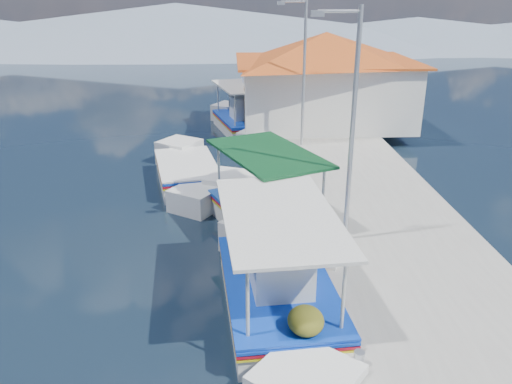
{
  "coord_description": "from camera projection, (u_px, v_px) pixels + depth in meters",
  "views": [
    {
      "loc": [
        1.59,
        -10.33,
        6.84
      ],
      "look_at": [
        2.26,
        3.54,
        1.3
      ],
      "focal_mm": 35.93,
      "sensor_mm": 36.0,
      "label": 1
    }
  ],
  "objects": [
    {
      "name": "caique_green_canopy",
      "position": [
        268.0,
        217.0,
        15.46
      ],
      "size": [
        4.03,
        6.8,
        2.76
      ],
      "rotation": [
        0.0,
        0.0,
        -0.4
      ],
      "color": "white",
      "rests_on": "ground"
    },
    {
      "name": "harbor_building",
      "position": [
        325.0,
        77.0,
        25.21
      ],
      "size": [
        10.49,
        10.49,
        4.4
      ],
      "color": "silver",
      "rests_on": "quay"
    },
    {
      "name": "bollards",
      "position": [
        300.0,
        190.0,
        16.84
      ],
      "size": [
        0.2,
        17.2,
        0.3
      ],
      "color": "#A5A8AD",
      "rests_on": "quay"
    },
    {
      "name": "mountain_ridge",
      "position": [
        270.0,
        30.0,
        63.53
      ],
      "size": [
        171.4,
        96.0,
        5.5
      ],
      "color": "slate",
      "rests_on": "ground"
    },
    {
      "name": "ground",
      "position": [
        167.0,
        301.0,
        12.04
      ],
      "size": [
        160.0,
        160.0,
        0.0
      ],
      "primitive_type": "plane",
      "color": "black",
      "rests_on": "ground"
    },
    {
      "name": "lamp_post_near",
      "position": [
        350.0,
        118.0,
        12.67
      ],
      "size": [
        1.21,
        0.14,
        6.0
      ],
      "color": "#A5A8AD",
      "rests_on": "quay"
    },
    {
      "name": "lamp_post_far",
      "position": [
        302.0,
        66.0,
        21.02
      ],
      "size": [
        1.21,
        0.14,
        6.0
      ],
      "color": "#A5A8AD",
      "rests_on": "quay"
    },
    {
      "name": "caique_far",
      "position": [
        243.0,
        122.0,
        26.16
      ],
      "size": [
        3.38,
        7.19,
        2.6
      ],
      "rotation": [
        0.0,
        0.0,
        -0.25
      ],
      "color": "white",
      "rests_on": "ground"
    },
    {
      "name": "quay",
      "position": [
        357.0,
        192.0,
        17.78
      ],
      "size": [
        5.0,
        44.0,
        0.5
      ],
      "primitive_type": "cube",
      "color": "#9C9A92",
      "rests_on": "ground"
    },
    {
      "name": "caique_blue_hull",
      "position": [
        188.0,
        174.0,
        19.21
      ],
      "size": [
        2.97,
        6.91,
        1.25
      ],
      "rotation": [
        0.0,
        0.0,
        -0.2
      ],
      "color": "white",
      "rests_on": "ground"
    },
    {
      "name": "main_caique",
      "position": [
        278.0,
        288.0,
        11.62
      ],
      "size": [
        2.78,
        8.06,
        2.66
      ],
      "rotation": [
        0.0,
        0.0,
        -0.09
      ],
      "color": "white",
      "rests_on": "ground"
    }
  ]
}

